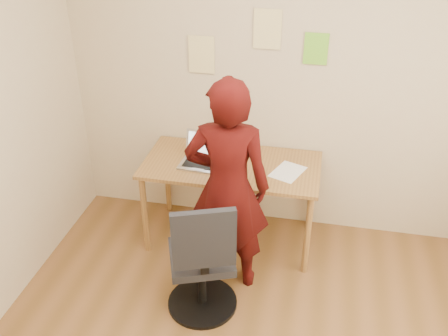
% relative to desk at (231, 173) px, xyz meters
% --- Properties ---
extents(room, '(3.58, 3.58, 2.78)m').
position_rel_desk_xyz_m(room, '(0.33, -1.38, 0.70)').
color(room, brown).
rests_on(room, ground).
extents(desk, '(1.40, 0.70, 0.74)m').
position_rel_desk_xyz_m(desk, '(0.00, 0.00, 0.00)').
color(desk, olive).
rests_on(desk, ground).
extents(laptop, '(0.34, 0.30, 0.23)m').
position_rel_desk_xyz_m(laptop, '(-0.23, -0.03, 0.14)').
color(laptop, '#AAAAB1').
rests_on(laptop, desk).
extents(paper_sheet, '(0.29, 0.34, 0.00)m').
position_rel_desk_xyz_m(paper_sheet, '(0.45, -0.04, 0.09)').
color(paper_sheet, white).
rests_on(paper_sheet, desk).
extents(phone, '(0.07, 0.12, 0.01)m').
position_rel_desk_xyz_m(phone, '(0.26, -0.20, 0.09)').
color(phone, black).
rests_on(phone, desk).
extents(wall_note_left, '(0.21, 0.00, 0.30)m').
position_rel_desk_xyz_m(wall_note_left, '(-0.32, 0.36, 0.84)').
color(wall_note_left, '#EFDB8E').
rests_on(wall_note_left, room).
extents(wall_note_mid, '(0.21, 0.00, 0.30)m').
position_rel_desk_xyz_m(wall_note_mid, '(0.20, 0.36, 1.07)').
color(wall_note_mid, '#EFDB8E').
rests_on(wall_note_mid, room).
extents(wall_note_right, '(0.18, 0.00, 0.24)m').
position_rel_desk_xyz_m(wall_note_right, '(0.57, 0.36, 0.94)').
color(wall_note_right, '#77D22F').
rests_on(wall_note_right, room).
extents(office_chair, '(0.55, 0.56, 0.97)m').
position_rel_desk_xyz_m(office_chair, '(-0.03, -0.87, -0.24)').
color(office_chair, black).
rests_on(office_chair, ground).
extents(person, '(0.63, 0.44, 1.65)m').
position_rel_desk_xyz_m(person, '(0.07, -0.49, 0.17)').
color(person, '#380907').
rests_on(person, ground).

